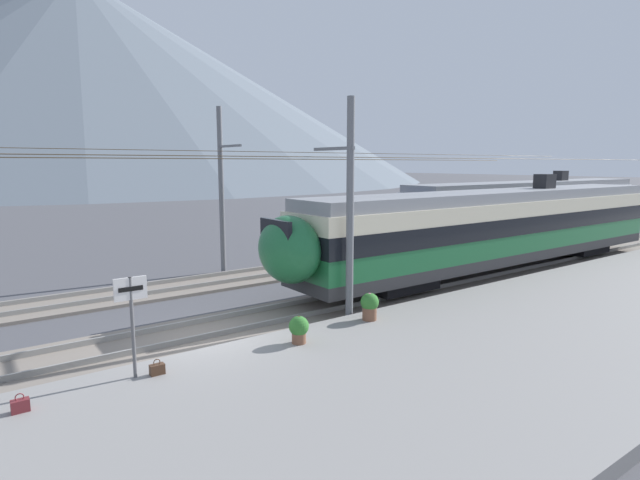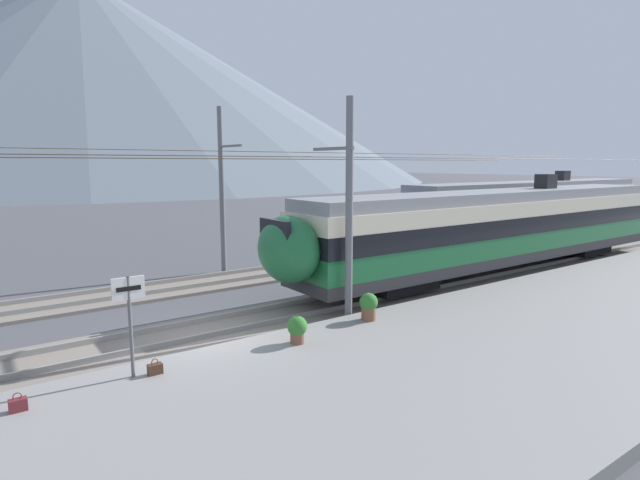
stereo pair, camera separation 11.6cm
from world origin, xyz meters
name	(u,v)px [view 1 (the left image)]	position (x,y,z in m)	size (l,w,h in m)	color
ground_plane	(203,345)	(0.00, 0.00, 0.00)	(400.00, 400.00, 0.00)	#4C4C51
platform_slab	(313,417)	(0.00, -5.40, 0.18)	(120.00, 8.59, 0.36)	gray
track_near	(192,335)	(0.00, 0.83, 0.07)	(120.00, 3.00, 0.28)	slate
track_far	(134,293)	(0.00, 6.68, 0.07)	(120.00, 3.00, 0.28)	slate
train_near_platform	(494,227)	(14.53, 0.83, 2.22)	(23.72, 2.91, 4.27)	#2D2D30
train_far_track	(527,205)	(26.55, 6.68, 2.22)	(24.79, 2.96, 4.27)	#2D2D30
catenary_mast_mid	(347,207)	(4.58, -0.75, 3.73)	(49.14, 2.03, 7.07)	slate
catenary_mast_far_side	(223,187)	(4.66, 8.42, 4.00)	(49.14, 2.19, 7.62)	slate
platform_sign	(131,305)	(-2.38, -1.91, 2.03)	(0.70, 0.08, 2.28)	#59595B
handbag_beside_passenger	(20,405)	(-4.62, -2.24, 0.49)	(0.32, 0.18, 0.38)	maroon
handbag_near_sign	(157,369)	(-1.94, -2.06, 0.48)	(0.32, 0.18, 0.37)	#472D1E
potted_plant_platform_edge	(299,328)	(1.76, -2.26, 0.78)	(0.54, 0.54, 0.74)	brown
potted_plant_by_shelter	(370,305)	(4.60, -1.85, 0.83)	(0.56, 0.56, 0.84)	brown
mountain_central_peak	(81,80)	(27.34, 152.19, 29.42)	(197.81, 197.81, 58.84)	slate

